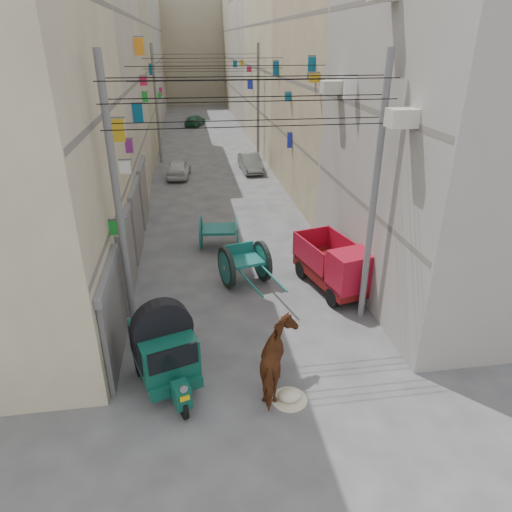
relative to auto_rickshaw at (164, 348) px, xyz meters
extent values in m
plane|color=#434345|center=(2.57, -3.64, -1.10)|extent=(140.00, 140.00, 0.00)
cube|color=#65605A|center=(-1.55, 4.36, 2.10)|extent=(0.25, 9.80, 0.18)
cube|color=#65605A|center=(-1.55, 4.36, 5.10)|extent=(0.25, 9.80, 0.18)
cube|color=#A8A090|center=(-5.43, 15.36, 4.90)|extent=(8.00, 12.00, 12.00)
cube|color=#65605A|center=(-1.55, 15.36, 2.10)|extent=(0.25, 11.76, 0.18)
cube|color=#65605A|center=(-1.55, 15.36, 5.10)|extent=(0.25, 11.76, 0.18)
cube|color=#65605A|center=(-1.55, 15.36, 8.10)|extent=(0.25, 11.76, 0.18)
cube|color=gray|center=(-5.43, 28.36, 5.90)|extent=(8.00, 14.00, 14.00)
cube|color=#65605A|center=(-1.55, 28.36, 2.10)|extent=(0.25, 13.72, 0.18)
cube|color=#65605A|center=(-1.55, 28.36, 5.10)|extent=(0.25, 13.72, 0.18)
cube|color=#65605A|center=(-1.55, 28.36, 8.10)|extent=(0.25, 13.72, 0.18)
cube|color=gray|center=(-5.43, 42.36, 4.80)|extent=(8.00, 14.00, 11.80)
cube|color=#65605A|center=(-1.55, 42.36, 2.10)|extent=(0.25, 13.72, 0.18)
cube|color=#65605A|center=(-1.55, 42.36, 5.10)|extent=(0.25, 13.72, 0.18)
cube|color=#65605A|center=(-1.55, 42.36, 8.10)|extent=(0.25, 13.72, 0.18)
cube|color=tan|center=(-5.43, 55.36, 5.65)|extent=(8.00, 12.00, 13.50)
cube|color=#65605A|center=(-1.55, 55.36, 2.10)|extent=(0.25, 11.76, 0.18)
cube|color=#65605A|center=(-1.55, 55.36, 5.10)|extent=(0.25, 11.76, 0.18)
cube|color=#65605A|center=(-1.55, 55.36, 8.10)|extent=(0.25, 11.76, 0.18)
cube|color=gray|center=(10.57, 4.36, 5.40)|extent=(8.00, 10.00, 13.00)
cube|color=#65605A|center=(6.69, 4.36, 2.10)|extent=(0.25, 9.80, 0.18)
cube|color=#65605A|center=(6.69, 4.36, 5.10)|extent=(0.25, 9.80, 0.18)
cube|color=tan|center=(10.57, 15.36, 4.90)|extent=(8.00, 12.00, 12.00)
cube|color=#65605A|center=(6.69, 15.36, 2.10)|extent=(0.25, 11.76, 0.18)
cube|color=#65605A|center=(6.69, 15.36, 5.10)|extent=(0.25, 11.76, 0.18)
cube|color=#65605A|center=(6.69, 15.36, 8.10)|extent=(0.25, 11.76, 0.18)
cube|color=#C0B591|center=(10.57, 28.36, 5.90)|extent=(8.00, 14.00, 14.00)
cube|color=#65605A|center=(6.69, 28.36, 2.10)|extent=(0.25, 13.72, 0.18)
cube|color=#65605A|center=(6.69, 28.36, 5.10)|extent=(0.25, 13.72, 0.18)
cube|color=#65605A|center=(6.69, 28.36, 8.10)|extent=(0.25, 13.72, 0.18)
cube|color=#A8A090|center=(10.57, 42.36, 4.80)|extent=(8.00, 14.00, 11.80)
cube|color=#65605A|center=(6.69, 42.36, 2.10)|extent=(0.25, 13.72, 0.18)
cube|color=#65605A|center=(6.69, 42.36, 5.10)|extent=(0.25, 13.72, 0.18)
cube|color=#65605A|center=(6.69, 42.36, 8.10)|extent=(0.25, 13.72, 0.18)
cube|color=gray|center=(10.57, 55.36, 5.65)|extent=(8.00, 12.00, 13.50)
cube|color=#65605A|center=(6.69, 55.36, 2.10)|extent=(0.25, 11.76, 0.18)
cube|color=#65605A|center=(6.69, 55.36, 5.10)|extent=(0.25, 11.76, 0.18)
cube|color=#65605A|center=(6.69, 55.36, 8.10)|extent=(0.25, 11.76, 0.18)
cube|color=gray|center=(2.57, 62.36, 5.40)|extent=(22.00, 10.00, 13.00)
cube|color=#4F4F54|center=(-1.35, 1.16, 0.20)|extent=(0.12, 3.00, 2.60)
cube|color=slate|center=(-1.33, 1.16, 1.65)|extent=(0.18, 3.20, 0.25)
cube|color=#4F4F54|center=(-1.35, 4.86, 0.20)|extent=(0.12, 3.00, 2.60)
cube|color=slate|center=(-1.33, 4.86, 1.65)|extent=(0.18, 3.20, 0.25)
cube|color=#4F4F54|center=(-1.35, 8.56, 0.20)|extent=(0.12, 3.00, 2.60)
cube|color=slate|center=(-1.33, 8.56, 1.65)|extent=(0.18, 3.20, 0.25)
cube|color=#4F4F54|center=(-1.35, 12.36, 0.20)|extent=(0.12, 3.00, 2.60)
cube|color=slate|center=(-1.33, 12.36, 1.65)|extent=(0.18, 3.20, 0.25)
cube|color=#C91A4E|center=(6.38, 30.64, 4.88)|extent=(0.38, 0.08, 0.41)
cube|color=#C91A4E|center=(-1.29, 37.97, 2.52)|extent=(0.27, 0.08, 0.71)
cube|color=green|center=(-1.21, 2.79, 2.25)|extent=(0.44, 0.08, 0.42)
cube|color=#0B547A|center=(-1.20, 12.16, 4.07)|extent=(0.45, 0.08, 0.84)
cube|color=#0B547A|center=(6.37, 41.24, 4.81)|extent=(0.41, 0.08, 0.59)
cube|color=white|center=(-1.24, 6.13, 3.14)|extent=(0.38, 0.08, 0.44)
cube|color=#1B2BC2|center=(6.36, 29.90, 3.75)|extent=(0.43, 0.08, 0.72)
cube|color=gold|center=(6.43, 35.98, 5.15)|extent=(0.28, 0.08, 0.44)
cube|color=orange|center=(-1.19, 16.37, 6.75)|extent=(0.48, 0.08, 0.84)
cube|color=green|center=(-1.28, 34.43, 2.57)|extent=(0.31, 0.08, 0.44)
cube|color=#0B547A|center=(6.40, 15.38, 4.31)|extent=(0.35, 0.08, 0.45)
cube|color=#0B547A|center=(6.40, 19.01, 5.55)|extent=(0.34, 0.08, 0.79)
cube|color=#732078|center=(-1.29, 8.38, 3.40)|extent=(0.28, 0.08, 0.52)
cube|color=#0B547A|center=(-1.29, 25.98, 5.16)|extent=(0.28, 0.08, 0.74)
cube|color=#1B2BC2|center=(6.44, 14.87, 2.12)|extent=(0.26, 0.08, 0.80)
cube|color=white|center=(6.40, 5.73, 5.59)|extent=(0.34, 0.08, 0.55)
cube|color=gold|center=(-1.19, 4.92, 4.57)|extent=(0.47, 0.08, 0.67)
cube|color=#C91A4E|center=(-1.23, 17.51, 5.04)|extent=(0.40, 0.08, 0.47)
cube|color=green|center=(-1.27, 18.03, 4.14)|extent=(0.32, 0.08, 0.55)
cube|color=gold|center=(6.33, 10.11, 5.63)|extent=(0.47, 0.08, 0.35)
cube|color=#0B547A|center=(6.41, 10.94, 5.97)|extent=(0.32, 0.08, 0.89)
cube|color=white|center=(6.35, 5.65, 5.63)|extent=(0.44, 0.08, 0.69)
cube|color=#C91A4E|center=(-1.49, 2.36, 1.90)|extent=(0.10, 3.20, 0.80)
cube|color=#1B2BC2|center=(-1.49, 11.36, 1.90)|extent=(0.10, 3.20, 0.80)
cube|color=green|center=(-1.49, 23.36, 1.90)|extent=(0.10, 3.20, 0.80)
cube|color=green|center=(-1.49, 35.36, 1.90)|extent=(0.10, 3.20, 0.80)
cube|color=#C91A4E|center=(6.63, 2.36, 1.90)|extent=(0.10, 3.20, 0.80)
cube|color=orange|center=(6.63, 11.36, 1.90)|extent=(0.10, 3.20, 0.80)
cube|color=#1B2BC2|center=(6.63, 23.36, 1.90)|extent=(0.10, 3.20, 0.80)
cube|color=#C91A4E|center=(6.63, 35.36, 1.90)|extent=(0.10, 3.20, 0.80)
cube|color=#B7B5A4|center=(6.22, 1.36, 5.30)|extent=(0.70, 0.55, 0.45)
cube|color=#B7B5A4|center=(6.22, 7.36, 5.50)|extent=(0.70, 0.55, 0.45)
cylinder|color=slate|center=(-1.03, 2.36, 2.90)|extent=(0.20, 0.20, 8.00)
cylinder|color=slate|center=(6.17, 2.36, 2.90)|extent=(0.20, 0.20, 8.00)
cylinder|color=slate|center=(-1.03, 24.36, 2.90)|extent=(0.20, 0.20, 8.00)
cylinder|color=slate|center=(6.17, 24.36, 2.90)|extent=(0.20, 0.20, 8.00)
cylinder|color=black|center=(2.57, 1.86, 5.10)|extent=(7.40, 0.02, 0.02)
cylinder|color=black|center=(2.57, 1.86, 5.70)|extent=(7.40, 0.02, 0.02)
cylinder|color=black|center=(2.57, 1.86, 6.20)|extent=(7.40, 0.02, 0.02)
cylinder|color=black|center=(2.57, 2.86, 5.10)|extent=(7.40, 0.02, 0.02)
cylinder|color=black|center=(2.57, 2.86, 5.70)|extent=(7.40, 0.02, 0.02)
cylinder|color=black|center=(2.57, 2.86, 6.20)|extent=(7.40, 0.02, 0.02)
cylinder|color=black|center=(2.57, 8.36, 5.10)|extent=(7.40, 0.02, 0.02)
cylinder|color=black|center=(2.57, 8.36, 5.70)|extent=(7.40, 0.02, 0.02)
cylinder|color=black|center=(2.57, 8.36, 6.20)|extent=(7.40, 0.02, 0.02)
cylinder|color=black|center=(2.57, 16.36, 5.10)|extent=(7.40, 0.02, 0.02)
cylinder|color=black|center=(2.57, 16.36, 5.70)|extent=(7.40, 0.02, 0.02)
cylinder|color=black|center=(2.57, 16.36, 6.20)|extent=(7.40, 0.02, 0.02)
cylinder|color=black|center=(2.57, 24.36, 5.10)|extent=(7.40, 0.02, 0.02)
cylinder|color=black|center=(2.57, 24.36, 5.70)|extent=(7.40, 0.02, 0.02)
cylinder|color=black|center=(2.57, 24.36, 6.20)|extent=(7.40, 0.02, 0.02)
cylinder|color=black|center=(0.41, -1.29, -0.81)|extent=(0.30, 0.60, 0.59)
cylinder|color=black|center=(-0.75, 0.43, -0.81)|extent=(0.30, 0.60, 0.59)
cylinder|color=black|center=(0.35, 0.79, -0.81)|extent=(0.30, 0.60, 0.59)
cube|color=#0B4234|center=(0.00, 0.01, -0.60)|extent=(1.86, 2.30, 0.29)
cube|color=#0B4234|center=(0.40, -1.24, -0.47)|extent=(0.49, 0.56, 0.58)
cylinder|color=silver|center=(0.47, -1.47, -0.10)|extent=(0.20, 0.11, 0.19)
cube|color=gold|center=(0.48, -1.49, -0.37)|extent=(0.23, 0.10, 0.13)
cube|color=#0B4234|center=(-0.02, 0.06, 0.00)|extent=(1.84, 2.12, 1.00)
cube|color=black|center=(0.26, -0.81, 0.26)|extent=(1.17, 0.43, 0.58)
cube|color=black|center=(-0.68, -0.15, 0.11)|extent=(0.43, 1.21, 0.68)
cube|color=black|center=(0.64, 0.27, 0.11)|extent=(0.43, 1.21, 0.68)
cube|color=silver|center=(0.27, -0.84, -0.52)|extent=(1.26, 0.45, 0.06)
cylinder|color=black|center=(2.03, 4.95, -0.35)|extent=(0.54, 1.50, 1.51)
cylinder|color=#145852|center=(2.03, 4.95, -0.35)|extent=(0.48, 1.18, 1.18)
cylinder|color=slate|center=(2.03, 4.95, -0.35)|extent=(0.28, 0.25, 0.19)
cylinder|color=black|center=(3.38, 5.31, -0.35)|extent=(0.54, 1.50, 1.51)
cylinder|color=#145852|center=(3.38, 5.31, -0.35)|extent=(0.48, 1.18, 1.18)
cylinder|color=slate|center=(3.38, 5.31, -0.35)|extent=(0.28, 0.25, 0.19)
cylinder|color=slate|center=(2.70, 5.13, -0.35)|extent=(1.43, 0.46, 0.09)
cube|color=#145852|center=(2.70, 5.13, -0.15)|extent=(1.40, 1.44, 0.11)
cube|color=#145852|center=(2.57, 5.65, 0.08)|extent=(1.12, 0.37, 0.38)
cylinder|color=#145852|center=(2.63, 3.72, -0.24)|extent=(0.71, 2.41, 0.08)
cylinder|color=#145852|center=(3.46, 3.94, -0.24)|extent=(0.71, 2.41, 0.08)
cylinder|color=black|center=(5.41, 3.02, -0.77)|extent=(0.34, 0.69, 0.67)
cylinder|color=black|center=(4.86, 5.18, -0.77)|extent=(0.34, 0.69, 0.67)
cylinder|color=black|center=(6.69, 3.34, -0.77)|extent=(0.34, 0.69, 0.67)
cylinder|color=black|center=(6.14, 5.51, -0.77)|extent=(0.34, 0.69, 0.67)
cube|color=#5D0D0D|center=(5.77, 4.26, -0.54)|extent=(2.25, 3.61, 0.36)
cube|color=maroon|center=(6.06, 3.13, 0.17)|extent=(1.69, 1.39, 1.27)
cube|color=black|center=(6.18, 2.67, 0.27)|extent=(1.29, 0.38, 0.56)
cube|color=#5D0D0D|center=(5.63, 4.80, -0.27)|extent=(2.02, 2.54, 0.12)
cube|color=maroon|center=(4.92, 4.62, 0.17)|extent=(0.61, 2.18, 0.86)
cube|color=maroon|center=(6.35, 4.98, 0.17)|extent=(0.61, 2.18, 0.86)
cube|color=maroon|center=(5.36, 5.86, 0.17)|extent=(1.49, 0.43, 0.86)
cylinder|color=#145852|center=(1.25, 8.52, -0.37)|extent=(0.23, 1.45, 1.45)
cylinder|color=#145852|center=(2.80, 8.36, -0.37)|extent=(0.23, 1.45, 1.45)
cube|color=#145852|center=(2.03, 8.44, -0.24)|extent=(1.51, 1.36, 0.11)
cylinder|color=slate|center=(2.03, 8.44, -0.37)|extent=(1.62, 0.25, 0.09)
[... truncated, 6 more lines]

